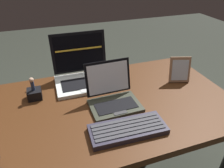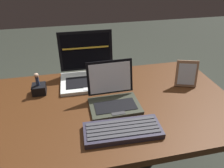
{
  "view_description": "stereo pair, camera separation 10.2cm",
  "coord_description": "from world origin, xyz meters",
  "px_view_note": "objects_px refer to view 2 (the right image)",
  "views": [
    {
      "loc": [
        -0.21,
        -0.84,
        1.39
      ],
      "look_at": [
        0.07,
        -0.02,
        0.86
      ],
      "focal_mm": 33.73,
      "sensor_mm": 36.0,
      "label": 1
    },
    {
      "loc": [
        -0.11,
        -0.87,
        1.39
      ],
      "look_at": [
        0.07,
        -0.02,
        0.86
      ],
      "focal_mm": 33.73,
      "sensor_mm": 36.0,
      "label": 2
    }
  ],
  "objects_px": {
    "external_keyboard": "(123,130)",
    "figurine_stand": "(39,89)",
    "laptop_rear": "(88,71)",
    "figurine": "(37,78)",
    "laptop_front": "(113,97)",
    "photo_frame": "(187,74)"
  },
  "relations": [
    {
      "from": "figurine_stand",
      "to": "figurine",
      "type": "relative_size",
      "value": 0.98
    },
    {
      "from": "laptop_front",
      "to": "laptop_rear",
      "type": "height_order",
      "value": "laptop_rear"
    },
    {
      "from": "external_keyboard",
      "to": "figurine_stand",
      "type": "xyz_separation_m",
      "value": [
        -0.38,
        0.4,
        0.01
      ]
    },
    {
      "from": "laptop_front",
      "to": "figurine_stand",
      "type": "bearing_deg",
      "value": 154.82
    },
    {
      "from": "external_keyboard",
      "to": "figurine",
      "type": "bearing_deg",
      "value": 133.5
    },
    {
      "from": "external_keyboard",
      "to": "figurine_stand",
      "type": "relative_size",
      "value": 4.7
    },
    {
      "from": "laptop_rear",
      "to": "figurine_stand",
      "type": "relative_size",
      "value": 4.72
    },
    {
      "from": "external_keyboard",
      "to": "photo_frame",
      "type": "xyz_separation_m",
      "value": [
        0.46,
        0.3,
        0.06
      ]
    },
    {
      "from": "laptop_front",
      "to": "laptop_rear",
      "type": "bearing_deg",
      "value": 109.37
    },
    {
      "from": "external_keyboard",
      "to": "figurine_stand",
      "type": "height_order",
      "value": "figurine_stand"
    },
    {
      "from": "external_keyboard",
      "to": "figurine",
      "type": "distance_m",
      "value": 0.55
    },
    {
      "from": "laptop_rear",
      "to": "figurine",
      "type": "bearing_deg",
      "value": -162.3
    },
    {
      "from": "laptop_rear",
      "to": "photo_frame",
      "type": "xyz_separation_m",
      "value": [
        0.55,
        -0.19,
        0.02
      ]
    },
    {
      "from": "laptop_front",
      "to": "photo_frame",
      "type": "bearing_deg",
      "value": 10.61
    },
    {
      "from": "external_keyboard",
      "to": "figurine_stand",
      "type": "bearing_deg",
      "value": 133.5
    },
    {
      "from": "laptop_rear",
      "to": "figurine",
      "type": "relative_size",
      "value": 4.65
    },
    {
      "from": "photo_frame",
      "to": "figurine",
      "type": "height_order",
      "value": "photo_frame"
    },
    {
      "from": "figurine_stand",
      "to": "figurine",
      "type": "distance_m",
      "value": 0.07
    },
    {
      "from": "laptop_front",
      "to": "external_keyboard",
      "type": "relative_size",
      "value": 0.75
    },
    {
      "from": "laptop_rear",
      "to": "external_keyboard",
      "type": "xyz_separation_m",
      "value": [
        0.09,
        -0.49,
        -0.04
      ]
    },
    {
      "from": "laptop_rear",
      "to": "figurine",
      "type": "xyz_separation_m",
      "value": [
        -0.29,
        -0.09,
        0.04
      ]
    },
    {
      "from": "photo_frame",
      "to": "figurine",
      "type": "distance_m",
      "value": 0.84
    }
  ]
}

